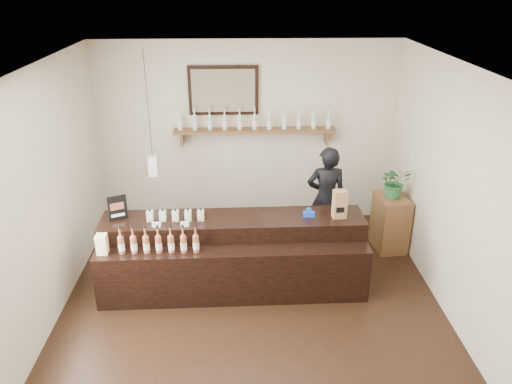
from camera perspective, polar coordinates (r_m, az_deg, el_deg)
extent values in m
plane|color=black|center=(6.01, -0.39, -13.66)|extent=(5.00, 5.00, 0.00)
plane|color=beige|center=(7.61, -0.95, 6.60)|extent=(4.50, 0.00, 4.50)
plane|color=beige|center=(3.21, 0.87, -21.14)|extent=(4.50, 0.00, 4.50)
plane|color=beige|center=(5.69, -23.75, -1.74)|extent=(0.00, 5.00, 5.00)
plane|color=beige|center=(5.78, 22.46, -1.09)|extent=(0.00, 5.00, 5.00)
plane|color=white|center=(4.84, -0.49, 13.60)|extent=(5.00, 5.00, 0.00)
cube|color=brown|center=(7.46, -0.16, 7.04)|extent=(2.40, 0.25, 0.04)
cube|color=brown|center=(7.57, -8.42, 6.08)|extent=(0.04, 0.20, 0.20)
cube|color=brown|center=(7.63, 8.01, 6.26)|extent=(0.04, 0.20, 0.20)
cube|color=black|center=(7.41, -3.75, 11.52)|extent=(1.02, 0.04, 0.72)
cube|color=#3F3828|center=(7.38, -3.75, 11.48)|extent=(0.92, 0.01, 0.62)
cube|color=white|center=(6.91, -11.66, 2.94)|extent=(0.12, 0.12, 0.28)
cylinder|color=black|center=(6.66, -12.27, 9.74)|extent=(0.01, 0.01, 1.41)
cylinder|color=beige|center=(7.47, -8.71, 7.77)|extent=(0.07, 0.07, 0.20)
cone|color=beige|center=(7.44, -8.77, 8.71)|extent=(0.07, 0.07, 0.05)
cylinder|color=beige|center=(7.42, -8.80, 9.16)|extent=(0.02, 0.02, 0.07)
cylinder|color=#D0873D|center=(7.41, -8.82, 9.51)|extent=(0.03, 0.03, 0.02)
cylinder|color=white|center=(7.48, -8.70, 7.62)|extent=(0.07, 0.07, 0.09)
cylinder|color=beige|center=(7.45, -7.01, 7.82)|extent=(0.07, 0.07, 0.20)
cone|color=beige|center=(7.41, -7.06, 8.76)|extent=(0.07, 0.07, 0.05)
cylinder|color=beige|center=(7.40, -7.08, 9.21)|extent=(0.02, 0.02, 0.07)
cylinder|color=#D0873D|center=(7.39, -7.10, 9.57)|extent=(0.03, 0.03, 0.02)
cylinder|color=white|center=(7.45, -7.00, 7.67)|extent=(0.07, 0.07, 0.09)
cylinder|color=beige|center=(7.43, -5.31, 7.86)|extent=(0.07, 0.07, 0.20)
cone|color=beige|center=(7.40, -5.34, 8.81)|extent=(0.07, 0.07, 0.05)
cylinder|color=beige|center=(7.38, -5.36, 9.26)|extent=(0.02, 0.02, 0.07)
cylinder|color=#D0873D|center=(7.37, -5.38, 9.61)|extent=(0.03, 0.03, 0.02)
cylinder|color=white|center=(7.44, -5.30, 7.71)|extent=(0.07, 0.07, 0.09)
cylinder|color=beige|center=(7.42, -3.60, 7.90)|extent=(0.07, 0.07, 0.20)
cone|color=beige|center=(7.39, -3.62, 8.84)|extent=(0.07, 0.07, 0.05)
cylinder|color=beige|center=(7.37, -3.63, 9.29)|extent=(0.02, 0.02, 0.07)
cylinder|color=#D0873D|center=(7.36, -3.64, 9.65)|extent=(0.03, 0.03, 0.02)
cylinder|color=white|center=(7.43, -3.59, 7.75)|extent=(0.07, 0.07, 0.09)
cylinder|color=beige|center=(7.42, -1.88, 7.92)|extent=(0.07, 0.07, 0.20)
cone|color=beige|center=(7.38, -1.89, 8.87)|extent=(0.07, 0.07, 0.05)
cylinder|color=beige|center=(7.37, -1.90, 9.32)|extent=(0.02, 0.02, 0.07)
cylinder|color=#D0873D|center=(7.36, -1.90, 9.68)|extent=(0.03, 0.03, 0.02)
cylinder|color=white|center=(7.42, -1.88, 7.77)|extent=(0.07, 0.07, 0.09)
cylinder|color=beige|center=(7.42, -0.16, 7.94)|extent=(0.07, 0.07, 0.20)
cone|color=beige|center=(7.39, -0.17, 8.89)|extent=(0.07, 0.07, 0.05)
cylinder|color=beige|center=(7.37, -0.17, 9.34)|extent=(0.02, 0.02, 0.07)
cylinder|color=#D0873D|center=(7.36, -0.17, 9.70)|extent=(0.03, 0.03, 0.02)
cylinder|color=white|center=(7.43, -0.16, 7.79)|extent=(0.07, 0.07, 0.09)
cylinder|color=beige|center=(7.43, 1.55, 7.96)|extent=(0.07, 0.07, 0.20)
cone|color=beige|center=(7.40, 1.56, 8.90)|extent=(0.07, 0.07, 0.05)
cylinder|color=beige|center=(7.38, 1.56, 9.35)|extent=(0.02, 0.02, 0.07)
cylinder|color=#D0873D|center=(7.37, 1.57, 9.71)|extent=(0.03, 0.03, 0.02)
cylinder|color=white|center=(7.44, 1.55, 7.81)|extent=(0.07, 0.07, 0.09)
cylinder|color=beige|center=(7.45, 3.25, 7.96)|extent=(0.07, 0.07, 0.20)
cone|color=beige|center=(7.41, 3.28, 8.91)|extent=(0.07, 0.07, 0.05)
cylinder|color=beige|center=(7.40, 3.29, 9.36)|extent=(0.02, 0.02, 0.07)
cylinder|color=#D0873D|center=(7.39, 3.30, 9.71)|extent=(0.03, 0.03, 0.02)
cylinder|color=white|center=(7.45, 3.25, 7.81)|extent=(0.07, 0.07, 0.09)
cylinder|color=beige|center=(7.47, 4.95, 7.96)|extent=(0.07, 0.07, 0.20)
cone|color=beige|center=(7.44, 4.99, 8.90)|extent=(0.07, 0.07, 0.05)
cylinder|color=beige|center=(7.42, 5.00, 9.35)|extent=(0.02, 0.02, 0.07)
cylinder|color=#D0873D|center=(7.41, 5.02, 9.70)|extent=(0.03, 0.03, 0.02)
cylinder|color=white|center=(7.48, 4.95, 7.81)|extent=(0.07, 0.07, 0.09)
cylinder|color=beige|center=(7.50, 6.64, 7.96)|extent=(0.07, 0.07, 0.20)
cone|color=beige|center=(7.47, 6.68, 8.89)|extent=(0.07, 0.07, 0.05)
cylinder|color=beige|center=(7.45, 6.70, 9.34)|extent=(0.02, 0.02, 0.07)
cylinder|color=#D0873D|center=(7.44, 6.72, 9.69)|extent=(0.03, 0.03, 0.02)
cylinder|color=white|center=(7.50, 6.63, 7.81)|extent=(0.07, 0.07, 0.09)
cylinder|color=beige|center=(7.53, 8.31, 7.94)|extent=(0.07, 0.07, 0.20)
cone|color=beige|center=(7.50, 8.36, 8.87)|extent=(0.07, 0.07, 0.05)
cylinder|color=beige|center=(7.49, 8.39, 9.32)|extent=(0.02, 0.02, 0.07)
cylinder|color=#D0873D|center=(7.47, 8.41, 9.66)|extent=(0.03, 0.03, 0.02)
cylinder|color=white|center=(7.54, 8.30, 7.79)|extent=(0.07, 0.07, 0.09)
cube|color=black|center=(6.34, -2.55, -6.58)|extent=(3.24, 0.63, 0.90)
cube|color=black|center=(6.03, -2.56, -9.54)|extent=(3.24, 0.35, 0.68)
cube|color=white|center=(6.01, -11.31, -3.69)|extent=(0.10, 0.04, 0.05)
cube|color=white|center=(5.96, -8.15, -3.67)|extent=(0.10, 0.04, 0.05)
cube|color=#FFEA9B|center=(6.04, -17.13, -6.21)|extent=(0.12, 0.12, 0.12)
cube|color=#FFEA9B|center=(5.98, -17.26, -5.22)|extent=(0.12, 0.12, 0.12)
cube|color=beige|center=(6.15, -11.99, -2.71)|extent=(0.08, 0.08, 0.13)
cube|color=beige|center=(6.11, -12.06, -2.89)|extent=(0.07, 0.00, 0.06)
cylinder|color=black|center=(6.11, -12.06, -2.06)|extent=(0.02, 0.02, 0.03)
cube|color=beige|center=(6.12, -10.59, -2.70)|extent=(0.08, 0.08, 0.13)
cube|color=beige|center=(6.09, -10.65, -2.88)|extent=(0.07, 0.00, 0.06)
cylinder|color=black|center=(6.09, -10.65, -2.05)|extent=(0.02, 0.02, 0.03)
cube|color=beige|center=(6.10, -9.18, -2.69)|extent=(0.08, 0.08, 0.13)
cube|color=beige|center=(6.06, -9.22, -2.87)|extent=(0.07, 0.00, 0.06)
cylinder|color=black|center=(6.07, -9.23, -2.04)|extent=(0.02, 0.02, 0.03)
cube|color=beige|center=(6.08, -7.76, -2.68)|extent=(0.08, 0.08, 0.13)
cube|color=beige|center=(6.05, -7.79, -2.86)|extent=(0.07, 0.00, 0.06)
cylinder|color=black|center=(6.05, -7.80, -2.03)|extent=(0.02, 0.02, 0.03)
cube|color=beige|center=(6.07, -6.33, -2.66)|extent=(0.08, 0.08, 0.13)
cube|color=beige|center=(6.03, -6.35, -2.84)|extent=(0.07, 0.00, 0.06)
cylinder|color=black|center=(6.04, -6.36, -2.01)|extent=(0.02, 0.02, 0.03)
cylinder|color=#9C5234|center=(5.96, -15.14, -5.89)|extent=(0.07, 0.07, 0.20)
cone|color=#9C5234|center=(5.90, -15.27, -4.82)|extent=(0.07, 0.07, 0.05)
cylinder|color=#9C5234|center=(5.87, -15.33, -4.31)|extent=(0.02, 0.02, 0.07)
cylinder|color=black|center=(5.85, -15.38, -3.90)|extent=(0.03, 0.03, 0.02)
cylinder|color=white|center=(5.97, -15.12, -6.06)|extent=(0.07, 0.07, 0.09)
cylinder|color=#9C5234|center=(5.93, -13.79, -5.90)|extent=(0.07, 0.07, 0.20)
cone|color=#9C5234|center=(5.87, -13.91, -4.83)|extent=(0.07, 0.07, 0.05)
cylinder|color=#9C5234|center=(5.84, -13.97, -4.31)|extent=(0.02, 0.02, 0.07)
cylinder|color=black|center=(5.82, -14.01, -3.90)|extent=(0.03, 0.03, 0.02)
cylinder|color=white|center=(5.94, -13.77, -6.07)|extent=(0.07, 0.07, 0.09)
cylinder|color=#9C5234|center=(5.90, -12.43, -5.91)|extent=(0.07, 0.07, 0.20)
cone|color=#9C5234|center=(5.84, -12.54, -4.83)|extent=(0.07, 0.07, 0.05)
cylinder|color=#9C5234|center=(5.81, -12.59, -4.31)|extent=(0.02, 0.02, 0.07)
cylinder|color=black|center=(5.79, -12.63, -3.90)|extent=(0.03, 0.03, 0.02)
cylinder|color=white|center=(5.91, -12.41, -6.08)|extent=(0.07, 0.07, 0.09)
cylinder|color=#9C5234|center=(5.88, -11.05, -5.92)|extent=(0.07, 0.07, 0.20)
cone|color=#9C5234|center=(5.82, -11.15, -4.83)|extent=(0.07, 0.07, 0.05)
cylinder|color=#9C5234|center=(5.79, -11.20, -4.31)|extent=(0.02, 0.02, 0.07)
cylinder|color=black|center=(5.77, -11.24, -3.90)|extent=(0.03, 0.03, 0.02)
cylinder|color=white|center=(5.89, -11.04, -6.09)|extent=(0.07, 0.07, 0.09)
cylinder|color=#9C5234|center=(5.86, -9.67, -5.92)|extent=(0.07, 0.07, 0.20)
cone|color=#9C5234|center=(5.79, -9.76, -4.83)|extent=(0.07, 0.07, 0.05)
cylinder|color=#9C5234|center=(5.77, -9.80, -4.31)|extent=(0.02, 0.02, 0.07)
cylinder|color=black|center=(5.74, -9.83, -3.89)|extent=(0.03, 0.03, 0.02)
cylinder|color=white|center=(5.87, -9.66, -6.09)|extent=(0.07, 0.07, 0.09)
cylinder|color=#9C5234|center=(5.84, -8.28, -5.92)|extent=(0.07, 0.07, 0.20)
cone|color=#9C5234|center=(5.78, -8.35, -4.83)|extent=(0.07, 0.07, 0.05)
cylinder|color=#9C5234|center=(5.75, -8.38, -4.30)|extent=(0.02, 0.02, 0.07)
cylinder|color=black|center=(5.73, -8.41, -3.89)|extent=(0.03, 0.03, 0.02)
cylinder|color=white|center=(5.85, -8.26, -6.09)|extent=(0.07, 0.07, 0.09)
cylinder|color=#9C5234|center=(5.82, -6.87, -5.91)|extent=(0.07, 0.07, 0.20)
cone|color=#9C5234|center=(5.76, -6.94, -4.82)|extent=(0.07, 0.07, 0.05)
cylinder|color=#9C5234|center=(5.73, -6.97, -4.29)|extent=(0.02, 0.02, 0.07)
cylinder|color=black|center=(5.71, -6.99, -3.88)|extent=(0.03, 0.03, 0.02)
cylinder|color=white|center=(5.83, -6.86, -6.09)|extent=(0.07, 0.07, 0.09)
cube|color=black|center=(6.22, -15.55, -1.77)|extent=(0.21, 0.11, 0.32)
cube|color=brown|center=(6.20, -15.60, -1.59)|extent=(0.15, 0.07, 0.09)
cube|color=white|center=(6.25, -15.48, -2.56)|extent=(0.15, 0.07, 0.04)
cube|color=#875F41|center=(6.13, 9.54, -1.37)|extent=(0.17, 0.14, 0.35)
cube|color=black|center=(6.10, 9.62, -2.05)|extent=(0.10, 0.01, 0.07)
cube|color=#1840AC|center=(6.16, 6.06, -2.54)|extent=(0.15, 0.07, 0.07)
cylinder|color=#1840AC|center=(6.13, 6.07, -2.14)|extent=(0.08, 0.04, 0.08)
cube|color=brown|center=(7.35, 15.07, -3.37)|extent=(0.44, 0.58, 0.79)
imported|color=#2C6F36|center=(7.10, 15.60, 1.11)|extent=(0.44, 0.39, 0.46)
imported|color=black|center=(7.01, 8.05, 0.04)|extent=(0.63, 0.43, 1.71)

